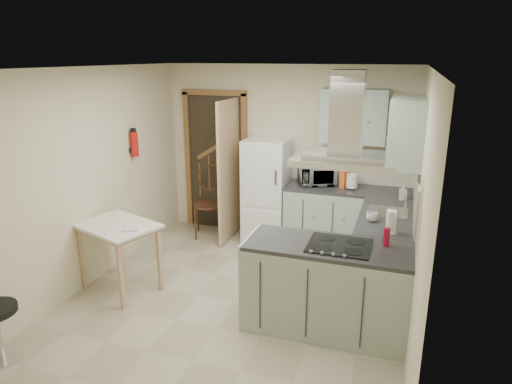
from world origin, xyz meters
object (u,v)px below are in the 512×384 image
(peninsula, at_px, (327,287))
(extractor_hood, at_px, (344,161))
(fridge, at_px, (267,191))
(drop_leaf_table, at_px, (120,257))
(bentwood_chair, at_px, (208,205))
(microwave, at_px, (317,175))

(peninsula, distance_m, extractor_hood, 1.27)
(fridge, relative_size, peninsula, 0.97)
(extractor_hood, bearing_deg, drop_leaf_table, 179.14)
(peninsula, distance_m, bentwood_chair, 2.83)
(bentwood_chair, bearing_deg, microwave, -14.40)
(bentwood_chair, xyz_separation_m, microwave, (1.59, 0.15, 0.55))
(fridge, xyz_separation_m, microwave, (0.71, 0.05, 0.28))
(fridge, bearing_deg, bentwood_chair, -173.34)
(drop_leaf_table, xyz_separation_m, bentwood_chair, (0.26, 1.84, 0.08))
(extractor_hood, bearing_deg, fridge, 123.79)
(extractor_hood, relative_size, drop_leaf_table, 1.05)
(fridge, height_order, microwave, fridge)
(fridge, xyz_separation_m, bentwood_chair, (-0.89, -0.10, -0.27))
(peninsula, relative_size, extractor_hood, 1.72)
(fridge, distance_m, drop_leaf_table, 2.28)
(fridge, relative_size, microwave, 3.08)
(extractor_hood, relative_size, bentwood_chair, 0.93)
(microwave, bearing_deg, bentwood_chair, 160.50)
(fridge, distance_m, bentwood_chair, 0.93)
(fridge, relative_size, bentwood_chair, 1.55)
(fridge, xyz_separation_m, peninsula, (1.22, -1.98, -0.30))
(extractor_hood, bearing_deg, peninsula, 180.00)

